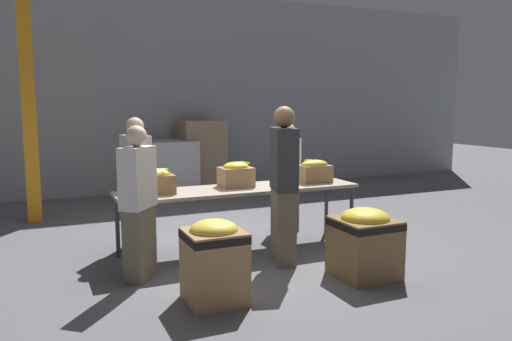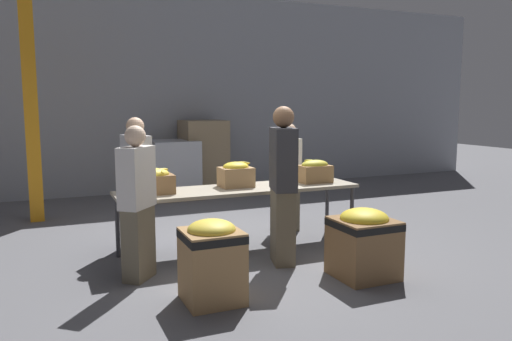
{
  "view_description": "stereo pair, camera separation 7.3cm",
  "coord_description": "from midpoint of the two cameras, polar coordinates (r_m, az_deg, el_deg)",
  "views": [
    {
      "loc": [
        -2.25,
        -5.52,
        1.79
      ],
      "look_at": [
        0.24,
        0.06,
        0.97
      ],
      "focal_mm": 35.0,
      "sensor_mm": 36.0,
      "label": 1
    },
    {
      "loc": [
        -2.18,
        -5.55,
        1.79
      ],
      "look_at": [
        0.24,
        0.06,
        0.97
      ],
      "focal_mm": 35.0,
      "sensor_mm": 36.0,
      "label": 2
    }
  ],
  "objects": [
    {
      "name": "pallet_stack_1",
      "position": [
        9.63,
        -9.16,
        0.1
      ],
      "size": [
        0.94,
        0.94,
        1.09
      ],
      "color": "olive",
      "rests_on": "ground_plane"
    },
    {
      "name": "banana_box_0",
      "position": [
        5.72,
        -11.15,
        -1.18
      ],
      "size": [
        0.42,
        0.3,
        0.29
      ],
      "color": "olive",
      "rests_on": "sorting_table"
    },
    {
      "name": "donation_bin_1",
      "position": [
        5.32,
        12.58,
        -7.85
      ],
      "size": [
        0.59,
        0.59,
        0.72
      ],
      "color": "olive",
      "rests_on": "ground_plane"
    },
    {
      "name": "sorting_table",
      "position": [
        6.05,
        -1.51,
        -2.45
      ],
      "size": [
        2.96,
        0.72,
        0.78
      ],
      "color": "#9E937F",
      "rests_on": "ground_plane"
    },
    {
      "name": "wall_back",
      "position": [
        10.3,
        -11.06,
        8.7
      ],
      "size": [
        16.0,
        0.08,
        4.0
      ],
      "color": "#9399A3",
      "rests_on": "ground_plane"
    },
    {
      "name": "banana_box_1",
      "position": [
        6.09,
        -1.97,
        -0.41
      ],
      "size": [
        0.39,
        0.31,
        0.31
      ],
      "color": "tan",
      "rests_on": "sorting_table"
    },
    {
      "name": "banana_box_2",
      "position": [
        6.48,
        7.02,
        -0.03
      ],
      "size": [
        0.41,
        0.28,
        0.29
      ],
      "color": "#A37A4C",
      "rests_on": "sorting_table"
    },
    {
      "name": "volunteer_2",
      "position": [
        6.3,
        -13.13,
        -1.51
      ],
      "size": [
        0.33,
        0.48,
        1.62
      ],
      "rotation": [
        0.0,
        0.0,
        -1.3
      ],
      "color": "#2D3856",
      "rests_on": "ground_plane"
    },
    {
      "name": "volunteer_3",
      "position": [
        5.17,
        -13.01,
        -3.76
      ],
      "size": [
        0.43,
        0.46,
        1.58
      ],
      "rotation": [
        0.0,
        0.0,
        0.88
      ],
      "color": "#6B604C",
      "rests_on": "ground_plane"
    },
    {
      "name": "pallet_stack_0",
      "position": [
        9.99,
        -5.81,
        1.48
      ],
      "size": [
        0.91,
        0.91,
        1.46
      ],
      "color": "olive",
      "rests_on": "ground_plane"
    },
    {
      "name": "donation_bin_0",
      "position": [
        4.57,
        -4.6,
        -9.97
      ],
      "size": [
        0.51,
        0.51,
        0.76
      ],
      "color": "#A37A4C",
      "rests_on": "ground_plane"
    },
    {
      "name": "volunteer_0",
      "position": [
        7.08,
        4.05,
        -0.78
      ],
      "size": [
        0.21,
        0.41,
        1.51
      ],
      "rotation": [
        0.0,
        0.0,
        -1.58
      ],
      "color": "#6B604C",
      "rests_on": "ground_plane"
    },
    {
      "name": "volunteer_1",
      "position": [
        5.55,
        3.48,
        -1.83
      ],
      "size": [
        0.35,
        0.52,
        1.76
      ],
      "rotation": [
        0.0,
        0.0,
        1.3
      ],
      "color": "#6B604C",
      "rests_on": "ground_plane"
    },
    {
      "name": "ground_plane",
      "position": [
        6.22,
        -1.48,
        -9.05
      ],
      "size": [
        30.0,
        30.0,
        0.0
      ],
      "primitive_type": "plane",
      "color": "slate"
    },
    {
      "name": "support_pillar",
      "position": [
        8.21,
        -24.19,
        8.48
      ],
      "size": [
        0.2,
        0.2,
        4.0
      ],
      "color": "orange",
      "rests_on": "ground_plane"
    }
  ]
}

